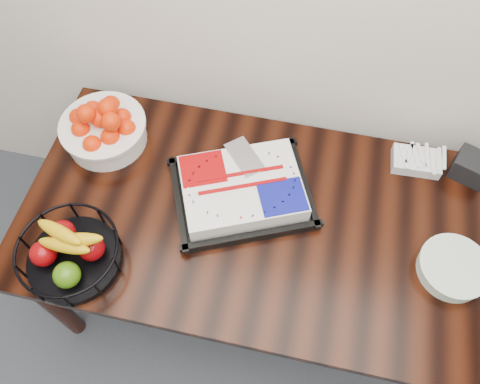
% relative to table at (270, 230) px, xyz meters
% --- Properties ---
extents(table, '(1.80, 0.90, 0.75)m').
position_rel_table_xyz_m(table, '(0.00, 0.00, 0.00)').
color(table, black).
rests_on(table, ground).
extents(cake_tray, '(0.59, 0.54, 0.10)m').
position_rel_table_xyz_m(cake_tray, '(-0.12, 0.07, 0.13)').
color(cake_tray, black).
rests_on(cake_tray, table).
extents(tangerine_bowl, '(0.33, 0.33, 0.21)m').
position_rel_table_xyz_m(tangerine_bowl, '(-0.69, 0.21, 0.18)').
color(tangerine_bowl, white).
rests_on(tangerine_bowl, table).
extents(fruit_basket, '(0.33, 0.33, 0.18)m').
position_rel_table_xyz_m(fruit_basket, '(-0.62, -0.30, 0.16)').
color(fruit_basket, black).
rests_on(fruit_basket, table).
extents(plate_stack, '(0.23, 0.23, 0.06)m').
position_rel_table_xyz_m(plate_stack, '(0.62, -0.06, 0.11)').
color(plate_stack, white).
rests_on(plate_stack, table).
extents(fork_bag, '(0.18, 0.12, 0.05)m').
position_rel_table_xyz_m(fork_bag, '(0.49, 0.35, 0.11)').
color(fork_bag, silver).
rests_on(fork_bag, table).
extents(napkin_box, '(0.16, 0.15, 0.09)m').
position_rel_table_xyz_m(napkin_box, '(0.69, 0.35, 0.13)').
color(napkin_box, black).
rests_on(napkin_box, table).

